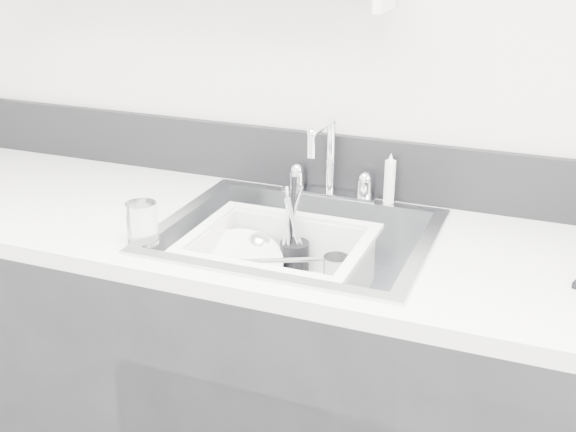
% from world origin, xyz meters
% --- Properties ---
extents(counter_run, '(3.20, 0.62, 0.92)m').
position_xyz_m(counter_run, '(0.00, 1.19, 0.46)').
color(counter_run, black).
rests_on(counter_run, ground).
extents(backsplash, '(3.20, 0.02, 0.16)m').
position_xyz_m(backsplash, '(0.00, 1.49, 1.00)').
color(backsplash, black).
rests_on(backsplash, counter_run).
extents(sink, '(0.64, 0.52, 0.20)m').
position_xyz_m(sink, '(0.00, 1.19, 0.83)').
color(sink, silver).
rests_on(sink, counter_run).
extents(faucet, '(0.26, 0.18, 0.23)m').
position_xyz_m(faucet, '(0.00, 1.44, 0.98)').
color(faucet, silver).
rests_on(faucet, counter_run).
extents(side_sprayer, '(0.03, 0.03, 0.14)m').
position_xyz_m(side_sprayer, '(0.16, 1.44, 0.99)').
color(side_sprayer, white).
rests_on(side_sprayer, counter_run).
extents(wash_tub, '(0.43, 0.35, 0.16)m').
position_xyz_m(wash_tub, '(-0.03, 1.16, 0.83)').
color(wash_tub, white).
rests_on(wash_tub, sink).
extents(plate_stack, '(0.27, 0.26, 0.11)m').
position_xyz_m(plate_stack, '(-0.13, 1.17, 0.80)').
color(plate_stack, white).
rests_on(plate_stack, wash_tub).
extents(utensil_cup, '(0.07, 0.07, 0.25)m').
position_xyz_m(utensil_cup, '(-0.03, 1.26, 0.82)').
color(utensil_cup, black).
rests_on(utensil_cup, wash_tub).
extents(ladle, '(0.31, 0.27, 0.09)m').
position_xyz_m(ladle, '(-0.06, 1.21, 0.81)').
color(ladle, silver).
rests_on(ladle, wash_tub).
extents(tumbler_in_tub, '(0.06, 0.06, 0.09)m').
position_xyz_m(tumbler_in_tub, '(0.09, 1.22, 0.81)').
color(tumbler_in_tub, white).
rests_on(tumbler_in_tub, wash_tub).
extents(tumbler_counter, '(0.08, 0.08, 0.10)m').
position_xyz_m(tumbler_counter, '(-0.30, 1.00, 0.97)').
color(tumbler_counter, white).
rests_on(tumbler_counter, counter_run).
extents(bowl_small, '(0.12, 0.12, 0.04)m').
position_xyz_m(bowl_small, '(0.06, 1.11, 0.78)').
color(bowl_small, white).
rests_on(bowl_small, wash_tub).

